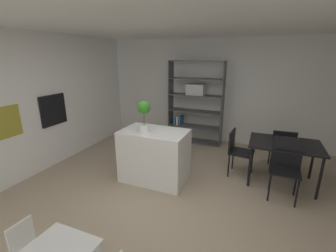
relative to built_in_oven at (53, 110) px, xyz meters
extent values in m
plane|color=tan|center=(2.66, -0.43, -1.15)|extent=(9.25, 9.25, 0.00)
cube|color=white|center=(2.66, -0.43, 1.50)|extent=(6.72, 6.21, 0.06)
cube|color=silver|center=(2.66, 2.65, 0.16)|extent=(6.72, 0.06, 2.62)
cube|color=white|center=(-0.33, -0.43, 0.16)|extent=(0.62, 5.60, 2.62)
cube|color=black|center=(0.00, 0.00, 0.00)|extent=(0.04, 0.59, 0.61)
cylinder|color=#B7BABC|center=(-0.03, 0.00, 0.25)|extent=(0.02, 0.47, 0.02)
cube|color=white|center=(2.18, 0.14, -0.68)|extent=(1.15, 0.71, 0.94)
cylinder|color=white|center=(2.04, 0.04, -0.15)|extent=(0.18, 0.18, 0.12)
cylinder|color=#476633|center=(2.04, 0.04, 0.02)|extent=(0.01, 0.01, 0.22)
sphere|color=#358524|center=(2.04, 0.04, 0.21)|extent=(0.22, 0.22, 0.22)
cube|color=#4C4C51|center=(1.63, 2.29, -0.11)|extent=(0.02, 0.35, 2.08)
cube|color=#4C4C51|center=(2.98, 2.29, -0.11)|extent=(0.02, 0.35, 2.08)
cube|color=#4C4C51|center=(2.31, 2.29, 0.92)|extent=(1.38, 0.35, 0.02)
cube|color=#4C4C51|center=(2.31, 2.29, -1.14)|extent=(1.38, 0.35, 0.02)
cube|color=#4C4C51|center=(2.31, 2.29, -0.72)|extent=(1.33, 0.35, 0.02)
cube|color=#4C4C51|center=(2.31, 2.29, -0.31)|extent=(1.33, 0.35, 0.02)
cube|color=#4C4C51|center=(2.31, 2.29, 0.10)|extent=(1.33, 0.35, 0.02)
cube|color=#4C4C51|center=(2.31, 2.29, 0.50)|extent=(1.33, 0.35, 0.02)
cube|color=orange|center=(1.71, 2.29, -1.00)|extent=(0.06, 0.29, 0.26)
cube|color=red|center=(1.78, 2.29, -1.03)|extent=(0.05, 0.29, 0.20)
cube|color=orange|center=(1.85, 2.29, -1.03)|extent=(0.04, 0.29, 0.19)
cube|color=#2D6BAD|center=(1.78, 2.29, -0.62)|extent=(0.05, 0.29, 0.17)
cube|color=silver|center=(1.86, 2.29, -0.60)|extent=(0.05, 0.29, 0.22)
cube|color=#2D6BAD|center=(1.93, 2.29, -0.60)|extent=(0.03, 0.29, 0.22)
cube|color=#B7BABC|center=(2.30, 2.29, 0.24)|extent=(0.44, 0.31, 0.26)
cube|color=white|center=(2.29, -2.08, -0.66)|extent=(0.61, 0.45, 0.03)
cube|color=white|center=(2.02, -1.89, -0.91)|extent=(0.04, 0.04, 0.47)
cube|color=white|center=(1.85, -2.08, -0.87)|extent=(0.28, 0.28, 0.02)
cube|color=white|center=(1.73, -2.08, -0.72)|extent=(0.03, 0.27, 0.29)
cube|color=white|center=(1.74, -1.97, -1.02)|extent=(0.03, 0.03, 0.26)
cube|color=black|center=(4.31, 0.89, -0.41)|extent=(1.15, 0.82, 0.03)
cylinder|color=black|center=(3.79, 0.55, -0.79)|extent=(0.04, 0.04, 0.72)
cylinder|color=black|center=(4.82, 0.55, -0.79)|extent=(0.04, 0.04, 0.72)
cylinder|color=black|center=(3.79, 1.24, -0.79)|extent=(0.04, 0.04, 0.72)
cylinder|color=black|center=(4.82, 1.24, -0.79)|extent=(0.04, 0.04, 0.72)
cube|color=black|center=(3.61, 0.89, -0.68)|extent=(0.46, 0.45, 0.03)
cube|color=black|center=(3.42, 0.91, -0.48)|extent=(0.07, 0.41, 0.39)
cylinder|color=black|center=(3.78, 0.70, -0.92)|extent=(0.03, 0.03, 0.45)
cylinder|color=black|center=(3.81, 1.05, -0.92)|extent=(0.03, 0.03, 0.45)
cylinder|color=black|center=(3.42, 0.73, -0.92)|extent=(0.03, 0.03, 0.45)
cylinder|color=black|center=(3.45, 1.09, -0.92)|extent=(0.03, 0.03, 0.45)
cube|color=black|center=(4.31, 0.37, -0.67)|extent=(0.46, 0.43, 0.03)
cube|color=black|center=(4.32, 0.55, -0.42)|extent=(0.44, 0.05, 0.48)
cylinder|color=black|center=(4.11, 0.20, -0.92)|extent=(0.03, 0.03, 0.46)
cylinder|color=black|center=(4.49, 0.18, -0.92)|extent=(0.03, 0.03, 0.46)
cylinder|color=black|center=(4.13, 0.55, -0.92)|extent=(0.03, 0.03, 0.46)
cylinder|color=black|center=(4.50, 0.53, -0.92)|extent=(0.03, 0.03, 0.46)
cube|color=black|center=(4.31, 1.42, -0.69)|extent=(0.43, 0.46, 0.03)
cube|color=black|center=(4.32, 1.22, -0.48)|extent=(0.41, 0.05, 0.39)
cylinder|color=black|center=(4.47, 1.62, -0.93)|extent=(0.03, 0.03, 0.45)
cylinder|color=black|center=(4.12, 1.60, -0.93)|extent=(0.03, 0.03, 0.45)
cylinder|color=black|center=(4.49, 1.24, -0.93)|extent=(0.03, 0.03, 0.45)
cylinder|color=black|center=(4.14, 1.22, -0.93)|extent=(0.03, 0.03, 0.45)
camera|label=1|loc=(3.85, -3.27, 1.03)|focal=24.56mm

